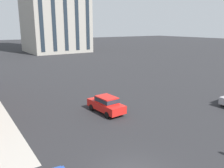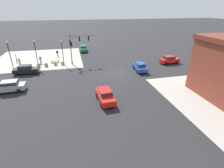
# 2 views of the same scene
# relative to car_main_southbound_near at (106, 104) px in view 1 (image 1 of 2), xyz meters

# --- Properties ---
(car_main_southbound_near) EXTENTS (2.10, 4.50, 1.68)m
(car_main_southbound_near) POSITION_rel_car_main_southbound_near_xyz_m (0.00, 0.00, 0.00)
(car_main_southbound_near) COLOR red
(car_main_southbound_near) RESTS_ON ground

